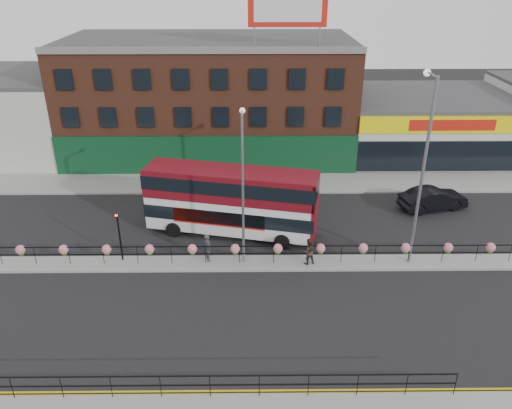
{
  "coord_description": "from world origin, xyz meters",
  "views": [
    {
      "loc": [
        -0.28,
        -25.04,
        16.16
      ],
      "look_at": [
        0.0,
        3.0,
        2.5
      ],
      "focal_mm": 35.0,
      "sensor_mm": 36.0,
      "label": 1
    }
  ],
  "objects_px": {
    "double_decker_bus": "(232,196)",
    "pedestrian_a": "(208,247)",
    "car": "(433,199)",
    "lamp_column_east": "(423,157)",
    "pedestrian_b": "(308,251)",
    "lamp_column_west": "(243,178)"
  },
  "relations": [
    {
      "from": "car",
      "to": "lamp_column_west",
      "type": "height_order",
      "value": "lamp_column_west"
    },
    {
      "from": "lamp_column_east",
      "to": "lamp_column_west",
      "type": "bearing_deg",
      "value": -180.0
    },
    {
      "from": "double_decker_bus",
      "to": "lamp_column_west",
      "type": "height_order",
      "value": "lamp_column_west"
    },
    {
      "from": "car",
      "to": "pedestrian_a",
      "type": "xyz_separation_m",
      "value": [
        -15.69,
        -7.0,
        0.21
      ]
    },
    {
      "from": "pedestrian_b",
      "to": "lamp_column_east",
      "type": "relative_size",
      "value": 0.15
    },
    {
      "from": "double_decker_bus",
      "to": "pedestrian_a",
      "type": "distance_m",
      "value": 4.15
    },
    {
      "from": "double_decker_bus",
      "to": "lamp_column_east",
      "type": "relative_size",
      "value": 1.04
    },
    {
      "from": "car",
      "to": "pedestrian_b",
      "type": "bearing_deg",
      "value": 112.99
    },
    {
      "from": "double_decker_bus",
      "to": "lamp_column_east",
      "type": "xyz_separation_m",
      "value": [
        10.63,
        -3.49,
        3.88
      ]
    },
    {
      "from": "double_decker_bus",
      "to": "pedestrian_b",
      "type": "height_order",
      "value": "double_decker_bus"
    },
    {
      "from": "pedestrian_a",
      "to": "lamp_column_east",
      "type": "relative_size",
      "value": 0.16
    },
    {
      "from": "car",
      "to": "lamp_column_east",
      "type": "height_order",
      "value": "lamp_column_east"
    },
    {
      "from": "pedestrian_a",
      "to": "lamp_column_east",
      "type": "bearing_deg",
      "value": -107.92
    },
    {
      "from": "pedestrian_b",
      "to": "car",
      "type": "bearing_deg",
      "value": -159.16
    },
    {
      "from": "car",
      "to": "lamp_column_east",
      "type": "xyz_separation_m",
      "value": [
        -3.74,
        -6.95,
        5.82
      ]
    },
    {
      "from": "pedestrian_a",
      "to": "lamp_column_west",
      "type": "bearing_deg",
      "value": -106.92
    },
    {
      "from": "pedestrian_a",
      "to": "lamp_column_west",
      "type": "distance_m",
      "value": 4.9
    },
    {
      "from": "double_decker_bus",
      "to": "car",
      "type": "distance_m",
      "value": 14.91
    },
    {
      "from": "pedestrian_a",
      "to": "pedestrian_b",
      "type": "xyz_separation_m",
      "value": [
        5.89,
        -0.42,
        -0.04
      ]
    },
    {
      "from": "double_decker_bus",
      "to": "pedestrian_b",
      "type": "xyz_separation_m",
      "value": [
        4.57,
        -3.96,
        -1.77
      ]
    },
    {
      "from": "lamp_column_west",
      "to": "double_decker_bus",
      "type": "bearing_deg",
      "value": 102.82
    },
    {
      "from": "pedestrian_a",
      "to": "pedestrian_b",
      "type": "bearing_deg",
      "value": -112.25
    }
  ]
}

